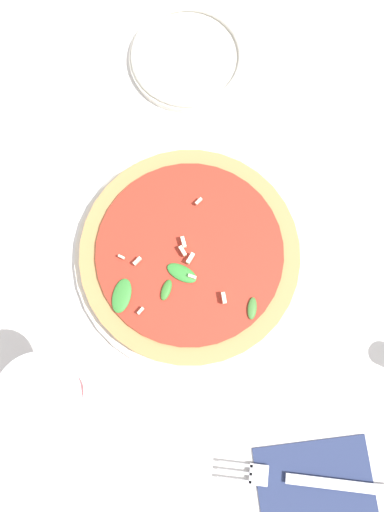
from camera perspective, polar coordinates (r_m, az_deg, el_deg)
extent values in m
plane|color=silver|center=(0.66, -0.25, -0.19)|extent=(6.00, 6.00, 0.00)
cylinder|color=silver|center=(0.66, 0.00, -0.44)|extent=(0.30, 0.30, 0.01)
cylinder|color=#B7844C|center=(0.64, 0.00, -0.17)|extent=(0.28, 0.28, 0.02)
cylinder|color=#A82D1E|center=(0.63, 0.00, 0.06)|extent=(0.24, 0.24, 0.01)
ellipsoid|color=#337C30|center=(0.62, -8.04, -4.51)|extent=(0.03, 0.05, 0.01)
ellipsoid|color=#328231|center=(0.62, -1.18, -1.95)|extent=(0.04, 0.04, 0.01)
ellipsoid|color=#3D722F|center=(0.62, 6.89, -5.96)|extent=(0.02, 0.03, 0.01)
ellipsoid|color=#35752A|center=(0.62, -2.95, -3.90)|extent=(0.02, 0.03, 0.01)
cube|color=beige|center=(0.62, -0.43, -0.29)|extent=(0.01, 0.01, 0.01)
cube|color=beige|center=(0.61, -0.09, -2.38)|extent=(0.01, 0.01, 0.01)
cube|color=beige|center=(0.62, -0.98, 1.60)|extent=(0.01, 0.01, 0.01)
cube|color=beige|center=(0.62, -6.27, -0.57)|extent=(0.01, 0.01, 0.01)
cube|color=beige|center=(0.61, -5.89, -6.25)|extent=(0.01, 0.01, 0.01)
cube|color=beige|center=(0.64, 0.77, 6.28)|extent=(0.01, 0.01, 0.01)
cube|color=beige|center=(0.61, 3.66, -4.81)|extent=(0.01, 0.01, 0.01)
cube|color=beige|center=(0.62, -1.06, 0.47)|extent=(0.01, 0.01, 0.01)
cube|color=beige|center=(0.63, -8.07, -0.09)|extent=(0.01, 0.01, 0.00)
cylinder|color=white|center=(0.66, -12.53, -14.45)|extent=(0.08, 0.08, 0.00)
cylinder|color=white|center=(0.62, -13.43, -14.58)|extent=(0.01, 0.01, 0.08)
cone|color=white|center=(0.53, -15.72, -14.90)|extent=(0.08, 0.08, 0.10)
cylinder|color=maroon|center=(0.56, -14.95, -14.80)|extent=(0.04, 0.04, 0.03)
cube|color=navy|center=(0.68, 13.86, -23.67)|extent=(0.14, 0.09, 0.01)
cube|color=silver|center=(0.68, 16.87, -23.77)|extent=(0.14, 0.04, 0.00)
cube|color=silver|center=(0.66, 7.62, -23.54)|extent=(0.03, 0.03, 0.00)
cube|color=silver|center=(0.65, 4.96, -22.59)|extent=(0.04, 0.01, 0.00)
cube|color=silver|center=(0.65, 4.88, -23.36)|extent=(0.04, 0.01, 0.00)
cube|color=silver|center=(0.66, 4.80, -24.13)|extent=(0.04, 0.01, 0.00)
cylinder|color=silver|center=(0.77, -0.54, 21.61)|extent=(0.17, 0.17, 0.01)
torus|color=silver|center=(0.77, -0.55, 21.94)|extent=(0.16, 0.16, 0.01)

